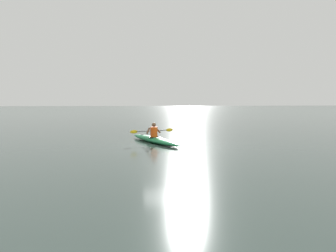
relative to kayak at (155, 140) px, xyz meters
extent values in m
plane|color=#384742|center=(-0.69, 1.08, -0.14)|extent=(160.00, 160.00, 0.00)
ellipsoid|color=#19723F|center=(0.00, 0.00, 0.00)|extent=(2.59, 4.73, 0.28)
torus|color=black|center=(-0.01, 0.01, 0.12)|extent=(0.80, 0.80, 0.04)
cylinder|color=black|center=(0.59, -1.34, 0.13)|extent=(0.18, 0.18, 0.02)
cylinder|color=#E04C14|center=(0.03, -0.06, 0.39)|extent=(0.36, 0.36, 0.50)
sphere|color=brown|center=(0.03, -0.06, 0.75)|extent=(0.21, 0.21, 0.21)
cylinder|color=black|center=(0.11, -0.25, 0.43)|extent=(1.85, 0.84, 0.03)
ellipsoid|color=gold|center=(1.03, 0.16, 0.43)|extent=(0.38, 0.20, 0.17)
ellipsoid|color=gold|center=(-0.81, -0.65, 0.43)|extent=(0.38, 0.20, 0.17)
cylinder|color=brown|center=(0.32, -0.02, 0.45)|extent=(0.24, 0.27, 0.34)
cylinder|color=brown|center=(-0.19, -0.25, 0.45)|extent=(0.32, 0.15, 0.34)
camera|label=1|loc=(0.77, 16.49, 2.08)|focal=35.48mm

